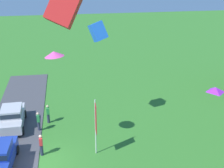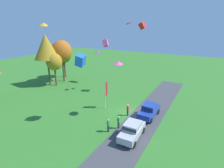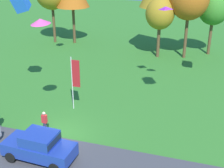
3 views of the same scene
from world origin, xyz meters
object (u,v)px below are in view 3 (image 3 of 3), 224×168
kite_diamond_near_flag (166,8)px  flag_banner (75,77)px  tree_left_of_center (160,14)px  car_sedan_far_end (39,146)px  person_on_lawn (45,123)px  tree_far_right (214,8)px  kite_delta_over_trees (40,21)px  kite_box_trailing_tail (20,2)px

kite_diamond_near_flag → flag_banner: bearing=-136.9°
tree_left_of_center → kite_diamond_near_flag: 10.00m
car_sedan_far_end → person_on_lawn: 2.98m
tree_left_of_center → kite_diamond_near_flag: kite_diamond_near_flag is taller
tree_far_right → kite_delta_over_trees: 23.26m
kite_delta_over_trees → kite_box_trailing_tail: kite_box_trailing_tail is taller
flag_banner → kite_diamond_near_flag: (5.89, 5.51, 4.67)m
flag_banner → kite_box_trailing_tail: size_ratio=3.21×
person_on_lawn → kite_box_trailing_tail: 9.59m
car_sedan_far_end → flag_banner: bearing=94.8°
tree_far_right → kite_delta_over_trees: bearing=-117.7°
kite_diamond_near_flag → tree_left_of_center: bearing=101.3°
flag_banner → kite_diamond_near_flag: kite_diamond_near_flag is taller
person_on_lawn → kite_delta_over_trees: size_ratio=1.29×
flag_banner → kite_delta_over_trees: (-1.03, -2.59, 4.81)m
person_on_lawn → kite_diamond_near_flag: kite_diamond_near_flag is taller
tree_left_of_center → tree_far_right: bearing=26.8°
kite_diamond_near_flag → kite_box_trailing_tail: kite_box_trailing_tail is taller
person_on_lawn → kite_box_trailing_tail: bearing=130.0°
person_on_lawn → car_sedan_far_end: bearing=-67.0°
person_on_lawn → tree_left_of_center: (4.59, 19.02, 4.22)m
kite_delta_over_trees → person_on_lawn: bearing=-72.8°
tree_left_of_center → kite_box_trailing_tail: size_ratio=5.05×
kite_delta_over_trees → kite_diamond_near_flag: 10.65m
car_sedan_far_end → tree_far_right: bearing=69.6°
person_on_lawn → kite_diamond_near_flag: bearing=55.6°
car_sedan_far_end → tree_far_right: 26.68m
person_on_lawn → flag_banner: 4.46m
person_on_lawn → kite_diamond_near_flag: size_ratio=1.83×
kite_box_trailing_tail → flag_banner: bearing=-9.5°
tree_left_of_center → tree_far_right: 6.44m
tree_far_right → kite_box_trailing_tail: 22.51m
kite_box_trailing_tail → person_on_lawn: bearing=-50.0°
car_sedan_far_end → kite_delta_over_trees: (-1.60, 4.14, 6.56)m
person_on_lawn → tree_far_right: size_ratio=0.23×
person_on_lawn → tree_left_of_center: bearing=76.4°
person_on_lawn → flag_banner: bearing=81.4°
person_on_lawn → kite_diamond_near_flag: (6.49, 9.49, 6.58)m
flag_banner → kite_delta_over_trees: size_ratio=3.34×
tree_far_right → kite_diamond_near_flag: (-3.83, -12.42, 1.93)m
tree_far_right → tree_left_of_center: bearing=-153.2°
car_sedan_far_end → kite_delta_over_trees: kite_delta_over_trees is taller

